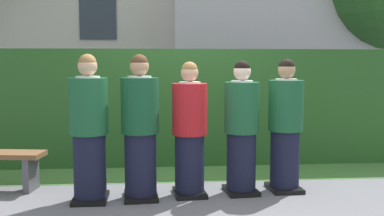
# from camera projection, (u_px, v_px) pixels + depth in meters

# --- Properties ---
(ground_plane) EXTENTS (60.00, 60.00, 0.00)m
(ground_plane) POSITION_uv_depth(u_px,v_px,m) (192.00, 195.00, 5.32)
(ground_plane) COLOR slate
(student_front_row_0) EXTENTS (0.44, 0.48, 1.68)m
(student_front_row_0) POSITION_uv_depth(u_px,v_px,m) (89.00, 132.00, 5.04)
(student_front_row_0) COLOR black
(student_front_row_0) RESTS_ON ground
(student_front_row_1) EXTENTS (0.44, 0.51, 1.68)m
(student_front_row_1) POSITION_uv_depth(u_px,v_px,m) (140.00, 131.00, 5.13)
(student_front_row_1) COLOR black
(student_front_row_1) RESTS_ON ground
(student_in_red_blazer) EXTENTS (0.41, 0.52, 1.59)m
(student_in_red_blazer) POSITION_uv_depth(u_px,v_px,m) (190.00, 132.00, 5.26)
(student_in_red_blazer) COLOR black
(student_in_red_blazer) RESTS_ON ground
(student_front_row_3) EXTENTS (0.42, 0.49, 1.61)m
(student_front_row_3) POSITION_uv_depth(u_px,v_px,m) (242.00, 131.00, 5.35)
(student_front_row_3) COLOR black
(student_front_row_3) RESTS_ON ground
(student_front_row_4) EXTENTS (0.42, 0.52, 1.63)m
(student_front_row_4) POSITION_uv_depth(u_px,v_px,m) (285.00, 128.00, 5.46)
(student_front_row_4) COLOR black
(student_front_row_4) RESTS_ON ground
(hedge) EXTENTS (7.90, 0.70, 1.79)m
(hedge) POSITION_uv_depth(u_px,v_px,m) (183.00, 106.00, 7.03)
(hedge) COLOR #285623
(hedge) RESTS_ON ground
(school_building_main) EXTENTS (7.17, 4.45, 6.39)m
(school_building_main) POSITION_uv_depth(u_px,v_px,m) (54.00, 4.00, 12.89)
(school_building_main) COLOR beige
(school_building_main) RESTS_ON ground
(lawn_strip) EXTENTS (7.90, 0.90, 0.01)m
(lawn_strip) POSITION_uv_depth(u_px,v_px,m) (186.00, 174.00, 6.33)
(lawn_strip) COLOR #477A38
(lawn_strip) RESTS_ON ground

